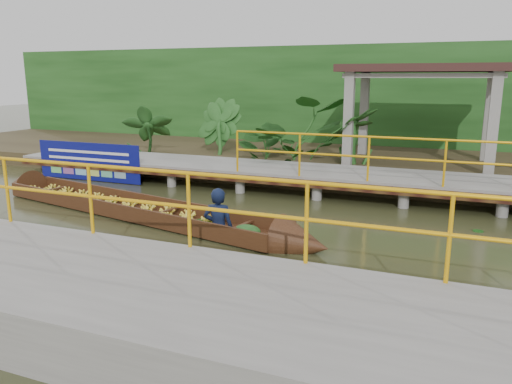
% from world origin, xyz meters
% --- Properties ---
extents(ground, '(80.00, 80.00, 0.00)m').
position_xyz_m(ground, '(0.00, 0.00, 0.00)').
color(ground, '#34361B').
rests_on(ground, ground).
extents(land_strip, '(30.00, 8.00, 0.45)m').
position_xyz_m(land_strip, '(0.00, 7.50, 0.23)').
color(land_strip, '#2F2417').
rests_on(land_strip, ground).
extents(far_dock, '(16.00, 2.06, 1.66)m').
position_xyz_m(far_dock, '(0.02, 3.43, 0.48)').
color(far_dock, slate).
rests_on(far_dock, ground).
extents(near_dock, '(18.00, 2.40, 1.73)m').
position_xyz_m(near_dock, '(1.00, -4.20, 0.30)').
color(near_dock, slate).
rests_on(near_dock, ground).
extents(pavilion, '(4.40, 3.00, 3.00)m').
position_xyz_m(pavilion, '(3.00, 6.30, 2.82)').
color(pavilion, slate).
rests_on(pavilion, ground).
extents(foliage_backdrop, '(30.00, 0.80, 4.00)m').
position_xyz_m(foliage_backdrop, '(0.00, 10.00, 2.00)').
color(foliage_backdrop, '#194115').
rests_on(foliage_backdrop, ground).
extents(vendor_boat, '(9.15, 2.78, 1.97)m').
position_xyz_m(vendor_boat, '(-2.01, -0.11, 0.22)').
color(vendor_boat, '#391E0F').
rests_on(vendor_boat, ground).
extents(blue_banner, '(3.41, 0.04, 1.07)m').
position_xyz_m(blue_banner, '(-5.55, 2.48, 0.56)').
color(blue_banner, navy).
rests_on(blue_banner, ground).
extents(tropical_plants, '(14.22, 1.22, 1.52)m').
position_xyz_m(tropical_plants, '(1.02, 5.30, 1.21)').
color(tropical_plants, '#194115').
rests_on(tropical_plants, ground).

